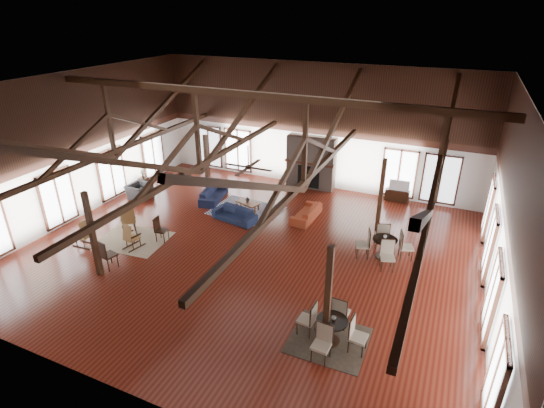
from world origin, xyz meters
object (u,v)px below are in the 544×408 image
at_px(sofa_orange, 306,213).
at_px(tv_console, 397,195).
at_px(sofa_navy_front, 235,215).
at_px(sofa_navy_left, 214,194).
at_px(armchair, 139,191).
at_px(coffee_table, 248,203).
at_px(cafe_table_far, 385,245).
at_px(cafe_table_near, 332,327).

relative_size(sofa_orange, tv_console, 1.79).
xyz_separation_m(sofa_navy_front, sofa_navy_left, (-1.92, 1.48, 0.01)).
bearing_deg(sofa_navy_front, armchair, -172.87).
height_order(sofa_orange, tv_console, sofa_orange).
distance_m(coffee_table, cafe_table_far, 6.45).
xyz_separation_m(cafe_table_far, tv_console, (-0.37, 5.26, -0.26)).
bearing_deg(sofa_orange, sofa_navy_left, -88.23).
height_order(armchair, tv_console, armchair).
bearing_deg(sofa_navy_front, tv_console, 49.45).
relative_size(sofa_navy_left, coffee_table, 1.72).
xyz_separation_m(cafe_table_near, cafe_table_far, (0.50, 4.88, 0.02)).
xyz_separation_m(sofa_orange, cafe_table_near, (3.11, -6.66, 0.23)).
distance_m(sofa_navy_front, armchair, 5.29).
height_order(cafe_table_near, tv_console, cafe_table_near).
bearing_deg(cafe_table_near, cafe_table_far, 84.20).
height_order(cafe_table_near, cafe_table_far, cafe_table_far).
distance_m(coffee_table, armchair, 5.40).
bearing_deg(coffee_table, cafe_table_near, -28.58).
xyz_separation_m(sofa_orange, coffee_table, (-2.66, -0.29, 0.07)).
relative_size(sofa_navy_front, cafe_table_far, 0.93).
relative_size(sofa_navy_left, cafe_table_far, 0.97).
bearing_deg(cafe_table_far, sofa_orange, 153.80).
bearing_deg(tv_console, sofa_navy_left, -156.52).
height_order(coffee_table, armchair, armchair).
bearing_deg(sofa_navy_left, sofa_navy_front, -139.11).
xyz_separation_m(sofa_orange, tv_console, (3.24, 3.49, -0.01)).
relative_size(armchair, tv_console, 0.97).
xyz_separation_m(sofa_navy_front, tv_console, (5.96, 4.90, -0.01)).
bearing_deg(sofa_navy_front, cafe_table_near, -31.97).
distance_m(coffee_table, cafe_table_near, 8.60).
distance_m(sofa_navy_left, tv_console, 8.60).
relative_size(sofa_orange, coffee_table, 1.65).
relative_size(cafe_table_far, tv_console, 1.92).
bearing_deg(sofa_orange, cafe_table_near, 27.59).
xyz_separation_m(sofa_navy_left, tv_console, (7.88, 3.42, -0.02)).
distance_m(sofa_navy_front, coffee_table, 1.13).
height_order(sofa_navy_front, sofa_orange, sofa_navy_front).
xyz_separation_m(armchair, cafe_table_far, (11.60, -0.63, 0.19)).
relative_size(sofa_navy_front, cafe_table_near, 0.99).
distance_m(sofa_navy_front, cafe_table_near, 7.84).
bearing_deg(cafe_table_near, armchair, 153.61).
bearing_deg(sofa_navy_front, cafe_table_far, 6.75).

